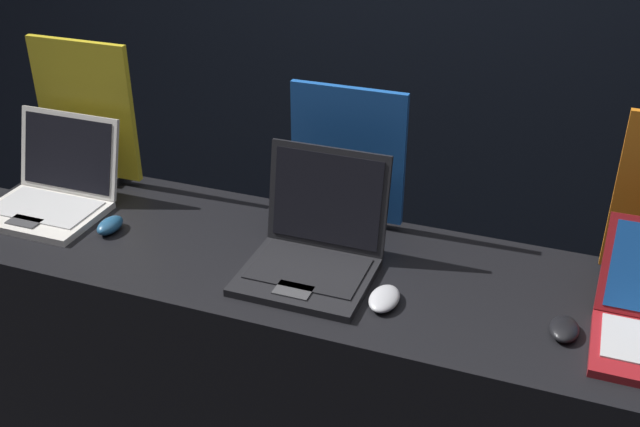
{
  "coord_description": "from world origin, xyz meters",
  "views": [
    {
      "loc": [
        0.57,
        -1.25,
        1.94
      ],
      "look_at": [
        -0.0,
        0.29,
        1.03
      ],
      "focal_mm": 42.0,
      "sensor_mm": 36.0,
      "label": 1
    }
  ],
  "objects_px": {
    "mouse_front": "(110,225)",
    "laptop_middle": "(314,245)",
    "mouse_middle": "(384,299)",
    "promo_stand_front": "(86,116)",
    "promo_stand_middle": "(347,161)",
    "laptop_front": "(53,189)",
    "mouse_back": "(564,329)"
  },
  "relations": [
    {
      "from": "mouse_front",
      "to": "mouse_back",
      "type": "bearing_deg",
      "value": -1.84
    },
    {
      "from": "laptop_front",
      "to": "mouse_middle",
      "type": "height_order",
      "value": "laptop_front"
    },
    {
      "from": "mouse_back",
      "to": "mouse_middle",
      "type": "bearing_deg",
      "value": -176.22
    },
    {
      "from": "mouse_front",
      "to": "promo_stand_front",
      "type": "relative_size",
      "value": 0.21
    },
    {
      "from": "laptop_middle",
      "to": "mouse_middle",
      "type": "xyz_separation_m",
      "value": [
        0.21,
        -0.09,
        -0.05
      ]
    },
    {
      "from": "laptop_middle",
      "to": "laptop_front",
      "type": "bearing_deg",
      "value": 177.33
    },
    {
      "from": "laptop_middle",
      "to": "mouse_middle",
      "type": "height_order",
      "value": "laptop_middle"
    },
    {
      "from": "laptop_front",
      "to": "mouse_front",
      "type": "height_order",
      "value": "laptop_front"
    },
    {
      "from": "mouse_back",
      "to": "promo_stand_middle",
      "type": "bearing_deg",
      "value": 152.79
    },
    {
      "from": "laptop_middle",
      "to": "mouse_back",
      "type": "relative_size",
      "value": 3.36
    },
    {
      "from": "promo_stand_front",
      "to": "promo_stand_middle",
      "type": "xyz_separation_m",
      "value": [
        0.84,
        0.02,
        -0.02
      ]
    },
    {
      "from": "laptop_middle",
      "to": "mouse_back",
      "type": "bearing_deg",
      "value": -5.87
    },
    {
      "from": "laptop_middle",
      "to": "mouse_front",
      "type": "bearing_deg",
      "value": -177.62
    },
    {
      "from": "promo_stand_front",
      "to": "mouse_middle",
      "type": "distance_m",
      "value": 1.12
    },
    {
      "from": "mouse_front",
      "to": "laptop_middle",
      "type": "xyz_separation_m",
      "value": [
        0.6,
        0.02,
        0.05
      ]
    },
    {
      "from": "laptop_front",
      "to": "laptop_middle",
      "type": "relative_size",
      "value": 1.02
    },
    {
      "from": "promo_stand_front",
      "to": "promo_stand_middle",
      "type": "relative_size",
      "value": 1.11
    },
    {
      "from": "mouse_back",
      "to": "mouse_front",
      "type": "bearing_deg",
      "value": 178.16
    },
    {
      "from": "promo_stand_front",
      "to": "promo_stand_middle",
      "type": "height_order",
      "value": "promo_stand_front"
    },
    {
      "from": "laptop_front",
      "to": "laptop_middle",
      "type": "xyz_separation_m",
      "value": [
        0.84,
        -0.04,
        0.01
      ]
    },
    {
      "from": "promo_stand_front",
      "to": "promo_stand_middle",
      "type": "distance_m",
      "value": 0.84
    },
    {
      "from": "laptop_front",
      "to": "promo_stand_front",
      "type": "xyz_separation_m",
      "value": [
        0.0,
        0.2,
        0.15
      ]
    },
    {
      "from": "laptop_front",
      "to": "promo_stand_middle",
      "type": "bearing_deg",
      "value": 14.65
    },
    {
      "from": "laptop_front",
      "to": "promo_stand_front",
      "type": "height_order",
      "value": "promo_stand_front"
    },
    {
      "from": "mouse_back",
      "to": "promo_stand_front",
      "type": "bearing_deg",
      "value": 168.16
    },
    {
      "from": "promo_stand_front",
      "to": "mouse_middle",
      "type": "height_order",
      "value": "promo_stand_front"
    },
    {
      "from": "laptop_front",
      "to": "mouse_middle",
      "type": "bearing_deg",
      "value": -7.1
    },
    {
      "from": "promo_stand_front",
      "to": "promo_stand_middle",
      "type": "bearing_deg",
      "value": 1.06
    },
    {
      "from": "promo_stand_middle",
      "to": "laptop_front",
      "type": "bearing_deg",
      "value": -165.35
    },
    {
      "from": "mouse_middle",
      "to": "promo_stand_middle",
      "type": "distance_m",
      "value": 0.45
    },
    {
      "from": "mouse_front",
      "to": "mouse_back",
      "type": "height_order",
      "value": "mouse_front"
    },
    {
      "from": "mouse_front",
      "to": "mouse_middle",
      "type": "xyz_separation_m",
      "value": [
        0.81,
        -0.07,
        -0.0
      ]
    }
  ]
}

